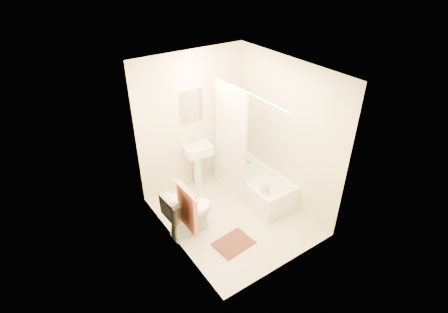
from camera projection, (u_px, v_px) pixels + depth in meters
floor at (233, 216)px, 5.63m from camera, size 2.40×2.40×0.00m
ceiling at (235, 70)px, 4.37m from camera, size 2.40×2.40×0.00m
wall_back at (192, 122)px, 5.84m from camera, size 2.00×0.02×2.40m
wall_left at (171, 175)px, 4.52m from camera, size 0.02×2.40×2.40m
wall_right at (285, 134)px, 5.48m from camera, size 0.02×2.40×2.40m
mirror at (192, 106)px, 5.67m from camera, size 0.40×0.03×0.55m
curtain_rod at (248, 93)px, 4.80m from camera, size 0.03×1.70×0.03m
shower_curtain at (231, 132)px, 5.49m from camera, size 0.04×0.80×1.55m
towel_bar at (184, 189)px, 4.42m from camera, size 0.02×0.60×0.02m
towel at (187, 208)px, 4.60m from camera, size 0.06×0.45×0.66m
toilet_paper at (175, 198)px, 4.90m from camera, size 0.11×0.12×0.12m
toilet at (189, 212)px, 5.16m from camera, size 0.77×0.45×0.74m
sink at (198, 163)px, 6.14m from camera, size 0.50×0.42×0.90m
bathtub at (254, 182)px, 6.05m from camera, size 0.66×1.51×0.42m
bath_mat at (233, 243)px, 5.11m from camera, size 0.58×0.45×0.02m
soap_bottle at (265, 188)px, 5.40m from camera, size 0.13×0.13×0.21m
scrub_brush at (246, 161)px, 6.21m from camera, size 0.09×0.18×0.04m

